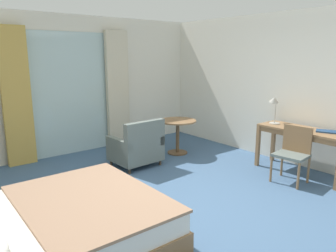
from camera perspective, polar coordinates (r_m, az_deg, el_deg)
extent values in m
cube|color=#426084|center=(4.43, 1.37, -14.48)|extent=(6.19, 6.94, 0.10)
cube|color=white|center=(6.76, -16.46, 6.91)|extent=(5.79, 0.12, 2.72)
cube|color=white|center=(6.20, 22.08, 6.04)|extent=(0.12, 6.54, 2.72)
cube|color=silver|center=(6.66, -16.94, 5.39)|extent=(1.58, 0.02, 2.39)
cube|color=tan|center=(6.26, -25.23, 4.59)|extent=(0.48, 0.10, 2.45)
cube|color=beige|center=(7.01, -8.92, 6.36)|extent=(0.50, 0.10, 2.45)
cube|color=olive|center=(3.67, -18.53, -18.45)|extent=(2.06, 1.82, 0.22)
cube|color=white|center=(3.57, -18.78, -15.37)|extent=(2.00, 1.76, 0.22)
cube|color=#99755B|center=(3.62, -13.78, -12.37)|extent=(1.36, 1.79, 0.03)
cube|color=olive|center=(5.74, 22.91, -0.66)|extent=(0.53, 1.46, 0.04)
cube|color=olive|center=(5.75, 22.86, -1.23)|extent=(0.49, 1.39, 0.08)
cube|color=olive|center=(6.37, 18.12, -2.62)|extent=(0.06, 0.06, 0.73)
cube|color=olive|center=(5.99, 15.62, -3.40)|extent=(0.06, 0.06, 0.73)
cube|color=slate|center=(5.35, 20.92, -4.88)|extent=(0.46, 0.52, 0.04)
cube|color=olive|center=(5.45, 21.91, -2.14)|extent=(0.09, 0.45, 0.42)
cylinder|color=olive|center=(5.34, 17.78, -7.25)|extent=(0.04, 0.04, 0.42)
cylinder|color=olive|center=(5.18, 22.08, -8.22)|extent=(0.04, 0.04, 0.42)
cylinder|color=olive|center=(5.66, 19.50, -6.26)|extent=(0.04, 0.04, 0.42)
cylinder|color=olive|center=(5.51, 23.59, -7.13)|extent=(0.04, 0.04, 0.42)
cylinder|color=#B7B2A8|center=(5.98, 18.32, 0.46)|extent=(0.18, 0.18, 0.02)
cylinder|color=#B7B2A8|center=(5.95, 18.45, 2.23)|extent=(0.02, 0.02, 0.36)
cone|color=#B7B2A8|center=(6.07, 18.28, 4.45)|extent=(0.19, 0.18, 0.18)
cube|color=navy|center=(5.65, 26.26, -0.86)|extent=(0.31, 0.36, 0.02)
cube|color=slate|center=(5.85, -5.78, -4.63)|extent=(0.82, 0.74, 0.28)
cube|color=slate|center=(5.52, -4.10, -1.57)|extent=(0.80, 0.16, 0.47)
cube|color=slate|center=(5.99, -3.12, -1.97)|extent=(0.13, 0.71, 0.16)
cube|color=slate|center=(5.61, -8.71, -3.12)|extent=(0.13, 0.71, 0.16)
cylinder|color=#4C3D2D|center=(6.32, -4.79, -5.11)|extent=(0.04, 0.04, 0.10)
cylinder|color=#4C3D2D|center=(5.97, -10.02, -6.35)|extent=(0.04, 0.04, 0.10)
cylinder|color=#4C3D2D|center=(5.89, -1.39, -6.43)|extent=(0.04, 0.04, 0.10)
cylinder|color=#4C3D2D|center=(5.51, -6.83, -7.88)|extent=(0.04, 0.04, 0.10)
cylinder|color=olive|center=(6.42, 1.73, 0.92)|extent=(0.74, 0.74, 0.03)
cylinder|color=brown|center=(6.50, 1.71, -2.04)|extent=(0.07, 0.07, 0.66)
cylinder|color=brown|center=(6.59, 1.69, -4.70)|extent=(0.40, 0.40, 0.02)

